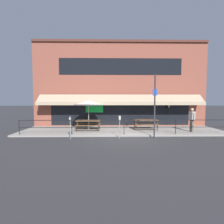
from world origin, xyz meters
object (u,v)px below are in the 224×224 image
object	(u,v)px
picnic_table_left	(88,122)
street_sign_pole	(155,106)
picnic_table_centre	(146,122)
pedestrian_walking	(192,119)
patio_umbrella_left	(89,103)
parking_meter_near	(70,120)
parking_meter_far	(120,120)

from	to	relation	value
picnic_table_left	street_sign_pole	xyz separation A→B (m)	(4.36, -2.33, 1.33)
picnic_table_centre	pedestrian_walking	xyz separation A→B (m)	(3.09, -1.02, 0.35)
patio_umbrella_left	pedestrian_walking	distance (m)	7.61
parking_meter_near	picnic_table_centre	bearing A→B (deg)	27.85
pedestrian_walking	parking_meter_far	distance (m)	5.53
picnic_table_centre	parking_meter_near	bearing A→B (deg)	-152.15
picnic_table_left	pedestrian_walking	distance (m)	7.52
patio_umbrella_left	pedestrian_walking	world-z (taller)	patio_umbrella_left
patio_umbrella_left	street_sign_pole	distance (m)	5.02
picnic_table_left	parking_meter_near	world-z (taller)	parking_meter_near
picnic_table_centre	street_sign_pole	size ratio (longest dim) A/B	0.45
patio_umbrella_left	parking_meter_far	xyz separation A→B (m)	(2.19, -2.54, -1.03)
patio_umbrella_left	street_sign_pole	xyz separation A→B (m)	(4.36, -2.49, -0.14)
picnic_table_left	patio_umbrella_left	xyz separation A→B (m)	(-0.00, 0.16, 1.47)
patio_umbrella_left	parking_meter_near	bearing A→B (deg)	-107.37
patio_umbrella_left	pedestrian_walking	size ratio (longest dim) A/B	1.39
picnic_table_left	pedestrian_walking	xyz separation A→B (m)	(7.47, -0.74, 0.35)
picnic_table_centre	street_sign_pole	xyz separation A→B (m)	(-0.02, -2.61, 1.33)
pedestrian_walking	street_sign_pole	distance (m)	3.63
picnic_table_left	picnic_table_centre	distance (m)	4.39
picnic_table_left	street_sign_pole	distance (m)	5.12
picnic_table_left	parking_meter_far	xyz separation A→B (m)	(2.19, -2.39, 0.44)
parking_meter_far	parking_meter_near	bearing A→B (deg)	-178.53
street_sign_pole	pedestrian_walking	bearing A→B (deg)	27.14
patio_umbrella_left	parking_meter_far	size ratio (longest dim) A/B	1.67
picnic_table_left	parking_meter_near	distance (m)	2.63
pedestrian_walking	parking_meter_far	xyz separation A→B (m)	(-5.28, -1.65, 0.09)
parking_meter_near	pedestrian_walking	bearing A→B (deg)	11.77
pedestrian_walking	parking_meter_near	distance (m)	8.47
picnic_table_left	parking_meter_near	size ratio (longest dim) A/B	1.27
picnic_table_centre	pedestrian_walking	size ratio (longest dim) A/B	1.05
pedestrian_walking	street_sign_pole	xyz separation A→B (m)	(-3.11, -1.59, 0.98)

